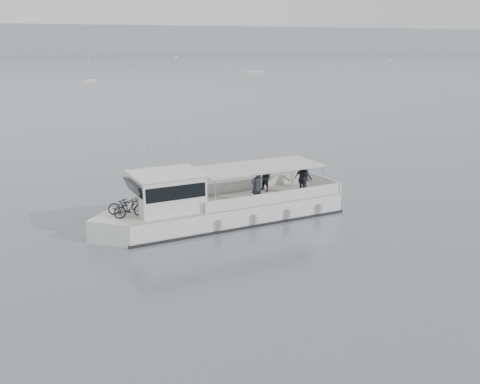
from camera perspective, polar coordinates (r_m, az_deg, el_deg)
name	(u,v)px	position (r m, az deg, el deg)	size (l,w,h in m)	color
ground	(251,220)	(30.48, 1.23, -2.96)	(1400.00, 1400.00, 0.00)	slate
headland	(40,40)	(586.90, -20.53, 14.94)	(1400.00, 90.00, 28.00)	#939EA8
tour_boat	(211,206)	(29.59, -3.10, -1.51)	(14.69, 4.96, 6.11)	white
moored_fleet	(39,70)	(220.89, -20.67, 12.09)	(409.18, 367.92, 10.03)	white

